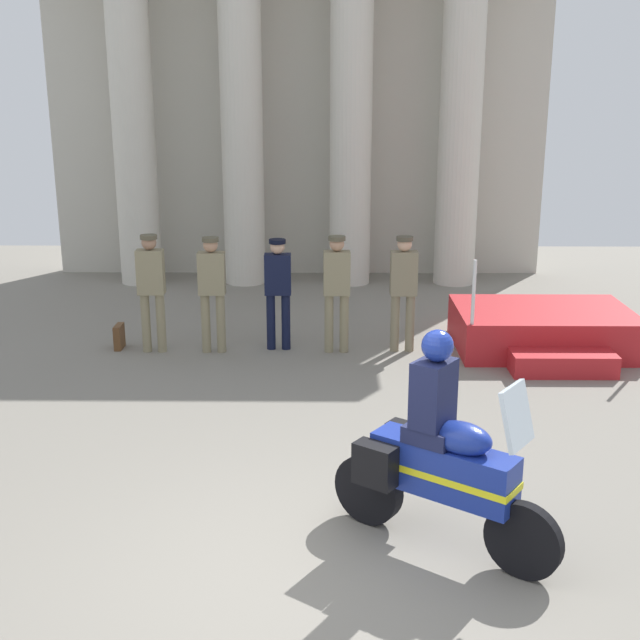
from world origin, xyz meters
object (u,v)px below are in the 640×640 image
Objects in this scene: officer_in_row_1 at (212,285)px; officer_in_row_4 at (404,284)px; officer_in_row_2 at (278,285)px; motorcycle_with_rider at (436,459)px; officer_in_row_0 at (151,284)px; reviewing_stand at (544,331)px; officer_in_row_3 at (337,285)px; briefcase_on_ground at (119,337)px.

officer_in_row_1 is 1.00× the size of officer_in_row_4.
motorcycle_with_rider reaches higher than officer_in_row_2.
reviewing_stand is at bearing -179.93° from officer_in_row_0.
reviewing_stand is 1.48× the size of officer_in_row_3.
officer_in_row_0 reaches higher than officer_in_row_4.
reviewing_stand is 1.34× the size of motorcycle_with_rider.
officer_in_row_3 reaches higher than officer_in_row_2.
officer_in_row_4 is (1.81, -0.08, 0.03)m from officer_in_row_2.
officer_in_row_4 is 4.73× the size of briefcase_on_ground.
officer_in_row_2 is 0.97× the size of officer_in_row_4.
officer_in_row_0 reaches higher than officer_in_row_3.
reviewing_stand is at bearing 178.62° from officer_in_row_2.
officer_in_row_0 is at bearing -0.33° from officer_in_row_4.
officer_in_row_4 is 5.31m from motorcycle_with_rider.
motorcycle_with_rider reaches higher than officer_in_row_0.
officer_in_row_4 is at bearing 176.18° from officer_in_row_2.
reviewing_stand is 5.86m from motorcycle_with_rider.
motorcycle_with_rider reaches higher than briefcase_on_ground.
briefcase_on_ground is at bearing 162.31° from motorcycle_with_rider.
officer_in_row_3 is 1.01× the size of officer_in_row_4.
reviewing_stand is at bearing -179.02° from officer_in_row_3.
officer_in_row_4 is at bearing -178.52° from officer_in_row_3.
officer_in_row_0 reaches higher than officer_in_row_2.
officer_in_row_3 is at bearing -177.81° from reviewing_stand.
motorcycle_with_rider is 5.28× the size of briefcase_on_ground.
officer_in_row_0 is at bearing -0.98° from officer_in_row_3.
officer_in_row_1 is 2.75m from officer_in_row_4.
officer_in_row_1 is 4.71× the size of briefcase_on_ground.
motorcycle_with_rider is at bearing 97.10° from officer_in_row_3.
officer_in_row_2 is 0.86m from officer_in_row_3.
motorcycle_with_rider is (-2.28, -5.37, 0.50)m from reviewing_stand.
motorcycle_with_rider reaches higher than reviewing_stand.
officer_in_row_1 is at bearing -178.36° from reviewing_stand.
officer_in_row_4 is at bearing -178.04° from reviewing_stand.
officer_in_row_1 reaches higher than briefcase_on_ground.
officer_in_row_2 is at bearing -3.82° from officer_in_row_4.
officer_in_row_3 is 5.32m from motorcycle_with_rider.
officer_in_row_1 is 1.65m from briefcase_on_ground.
briefcase_on_ground is at bearing -15.73° from officer_in_row_0.
briefcase_on_ground is at bearing -2.40° from officer_in_row_4.
officer_in_row_0 reaches higher than officer_in_row_1.
officer_in_row_1 is 1.79m from officer_in_row_3.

